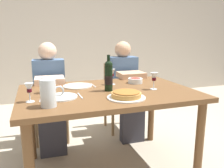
# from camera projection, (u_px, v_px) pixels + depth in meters

# --- Properties ---
(ground_plane) EXTENTS (8.00, 8.00, 0.00)m
(ground_plane) POSITION_uv_depth(u_px,v_px,m) (108.00, 168.00, 2.17)
(ground_plane) COLOR #B2A893
(back_wall) EXTENTS (8.00, 0.10, 2.80)m
(back_wall) POSITION_uv_depth(u_px,v_px,m) (66.00, 26.00, 4.25)
(back_wall) COLOR beige
(back_wall) RESTS_ON ground
(dining_table) EXTENTS (1.50, 1.00, 0.76)m
(dining_table) POSITION_uv_depth(u_px,v_px,m) (108.00, 101.00, 2.02)
(dining_table) COLOR brown
(dining_table) RESTS_ON ground
(wine_bottle) EXTENTS (0.07, 0.07, 0.31)m
(wine_bottle) POSITION_uv_depth(u_px,v_px,m) (109.00, 76.00, 1.97)
(wine_bottle) COLOR black
(wine_bottle) RESTS_ON dining_table
(water_pitcher) EXTENTS (0.16, 0.11, 0.19)m
(water_pitcher) POSITION_uv_depth(u_px,v_px,m) (48.00, 95.00, 1.55)
(water_pitcher) COLOR silver
(water_pitcher) RESTS_ON dining_table
(baked_tart) EXTENTS (0.30, 0.30, 0.06)m
(baked_tart) POSITION_uv_depth(u_px,v_px,m) (126.00, 95.00, 1.76)
(baked_tart) COLOR white
(baked_tart) RESTS_ON dining_table
(salad_bowl) EXTENTS (0.15, 0.15, 0.06)m
(salad_bowl) POSITION_uv_depth(u_px,v_px,m) (135.00, 80.00, 2.31)
(salad_bowl) COLOR silver
(salad_bowl) RESTS_ON dining_table
(wine_glass_left_diner) EXTENTS (0.07, 0.07, 0.13)m
(wine_glass_left_diner) POSITION_uv_depth(u_px,v_px,m) (46.00, 82.00, 1.91)
(wine_glass_left_diner) COLOR silver
(wine_glass_left_diner) RESTS_ON dining_table
(wine_glass_right_diner) EXTENTS (0.06, 0.06, 0.15)m
(wine_glass_right_diner) POSITION_uv_depth(u_px,v_px,m) (112.00, 74.00, 2.23)
(wine_glass_right_diner) COLOR silver
(wine_glass_right_diner) RESTS_ON dining_table
(wine_glass_centre) EXTENTS (0.07, 0.07, 0.15)m
(wine_glass_centre) POSITION_uv_depth(u_px,v_px,m) (154.00, 78.00, 2.03)
(wine_glass_centre) COLOR silver
(wine_glass_centre) RESTS_ON dining_table
(wine_glass_spare) EXTENTS (0.06, 0.06, 0.14)m
(wine_glass_spare) POSITION_uv_depth(u_px,v_px,m) (29.00, 89.00, 1.65)
(wine_glass_spare) COLOR silver
(wine_glass_spare) RESTS_ON dining_table
(dinner_plate_left_setting) EXTENTS (0.27, 0.27, 0.01)m
(dinner_plate_left_setting) POSITION_uv_depth(u_px,v_px,m) (78.00, 86.00, 2.16)
(dinner_plate_left_setting) COLOR silver
(dinner_plate_left_setting) RESTS_ON dining_table
(dinner_plate_right_setting) EXTENTS (0.25, 0.25, 0.01)m
(dinner_plate_right_setting) POSITION_uv_depth(u_px,v_px,m) (61.00, 97.00, 1.78)
(dinner_plate_right_setting) COLOR silver
(dinner_plate_right_setting) RESTS_ON dining_table
(fork_left_setting) EXTENTS (0.02, 0.16, 0.00)m
(fork_left_setting) POSITION_uv_depth(u_px,v_px,m) (62.00, 88.00, 2.11)
(fork_left_setting) COLOR silver
(fork_left_setting) RESTS_ON dining_table
(knife_left_setting) EXTENTS (0.01, 0.18, 0.00)m
(knife_left_setting) POSITION_uv_depth(u_px,v_px,m) (93.00, 85.00, 2.20)
(knife_left_setting) COLOR silver
(knife_left_setting) RESTS_ON dining_table
(knife_right_setting) EXTENTS (0.01, 0.18, 0.00)m
(knife_right_setting) POSITION_uv_depth(u_px,v_px,m) (80.00, 96.00, 1.83)
(knife_right_setting) COLOR silver
(knife_right_setting) RESTS_ON dining_table
(spoon_right_setting) EXTENTS (0.03, 0.16, 0.00)m
(spoon_right_setting) POSITION_uv_depth(u_px,v_px,m) (41.00, 99.00, 1.73)
(spoon_right_setting) COLOR silver
(spoon_right_setting) RESTS_ON dining_table
(chair_left) EXTENTS (0.42, 0.42, 0.87)m
(chair_left) POSITION_uv_depth(u_px,v_px,m) (50.00, 98.00, 2.74)
(chair_left) COLOR #9E7A51
(chair_left) RESTS_ON ground
(diner_left) EXTENTS (0.35, 0.51, 1.16)m
(diner_left) POSITION_uv_depth(u_px,v_px,m) (50.00, 93.00, 2.50)
(diner_left) COLOR #4C6B93
(diner_left) RESTS_ON ground
(chair_right) EXTENTS (0.41, 0.41, 0.87)m
(chair_right) POSITION_uv_depth(u_px,v_px,m) (119.00, 92.00, 3.05)
(chair_right) COLOR #9E7A51
(chair_right) RESTS_ON ground
(diner_right) EXTENTS (0.34, 0.51, 1.16)m
(diner_right) POSITION_uv_depth(u_px,v_px,m) (126.00, 87.00, 2.80)
(diner_right) COLOR #4C6B93
(diner_right) RESTS_ON ground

